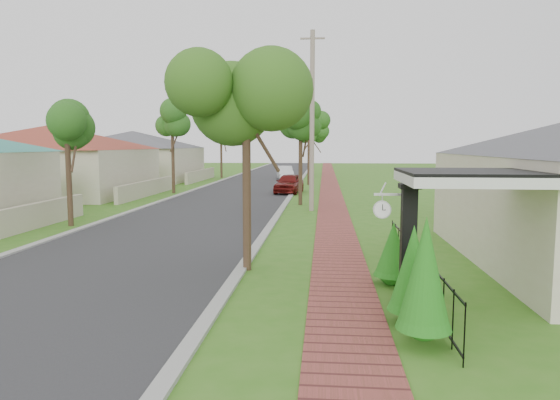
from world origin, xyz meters
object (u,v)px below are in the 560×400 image
at_px(utility_pole, 312,121).
at_px(parked_car_red, 289,183).
at_px(station_clock, 383,208).
at_px(parked_car_white, 285,173).
at_px(near_tree, 246,95).
at_px(porch_post, 408,251).

bearing_deg(utility_pole, parked_car_red, 101.04).
xyz_separation_m(parked_car_red, station_clock, (3.66, -23.28, 1.29)).
distance_m(parked_car_red, parked_car_white, 13.75).
distance_m(parked_car_white, near_tree, 35.13).
bearing_deg(near_tree, parked_car_white, 92.91).
relative_size(near_tree, utility_pole, 0.65).
xyz_separation_m(porch_post, parked_car_white, (-5.52, 37.36, -0.49)).
xyz_separation_m(porch_post, station_clock, (-0.49, 0.40, 0.83)).
xyz_separation_m(parked_car_red, utility_pole, (1.78, -9.10, 3.81)).
xyz_separation_m(parked_car_red, parked_car_white, (-1.37, 13.68, -0.03)).
bearing_deg(parked_car_red, utility_pole, -71.12).
relative_size(utility_pole, station_clock, 13.68).
bearing_deg(utility_pole, porch_post, -80.75).
bearing_deg(porch_post, utility_pole, 99.25).
xyz_separation_m(porch_post, near_tree, (-3.75, 2.50, 3.43)).
bearing_deg(parked_car_white, station_clock, -92.03).
height_order(porch_post, near_tree, near_tree).
height_order(utility_pole, station_clock, utility_pole).
relative_size(parked_car_white, station_clock, 5.95).
xyz_separation_m(parked_car_white, utility_pole, (3.15, -22.78, 3.84)).
distance_m(porch_post, station_clock, 1.04).
xyz_separation_m(parked_car_red, near_tree, (0.40, -21.18, 3.89)).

